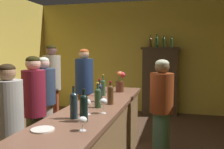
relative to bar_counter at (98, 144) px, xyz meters
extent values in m
cube|color=gold|center=(-0.27, 3.86, 0.97)|extent=(5.31, 0.12, 2.95)
cube|color=brown|center=(0.00, 0.00, -0.03)|extent=(0.57, 2.87, 0.94)
cube|color=brown|center=(0.00, 0.00, 0.47)|extent=(0.65, 2.98, 0.05)
cube|color=#3C2D21|center=(0.53, 3.59, 0.37)|extent=(0.88, 0.31, 1.73)
cube|color=#372C1F|center=(0.53, 3.59, 1.20)|extent=(0.96, 0.37, 0.06)
cylinder|color=#1C2D35|center=(-0.04, -0.64, 0.60)|extent=(0.07, 0.07, 0.22)
sphere|color=#1C2D35|center=(-0.04, -0.64, 0.71)|extent=(0.07, 0.07, 0.07)
cylinder|color=#1C2D35|center=(-0.04, -0.64, 0.75)|extent=(0.02, 0.02, 0.08)
cylinder|color=black|center=(-0.04, -0.64, 0.80)|extent=(0.03, 0.03, 0.02)
cylinder|color=#2F5131|center=(-0.10, 0.61, 0.59)|extent=(0.07, 0.07, 0.21)
sphere|color=#2F5131|center=(-0.10, 0.61, 0.70)|extent=(0.07, 0.07, 0.07)
cylinder|color=#2F5131|center=(-0.10, 0.61, 0.74)|extent=(0.02, 0.02, 0.09)
cylinder|color=gold|center=(-0.10, 0.61, 0.80)|extent=(0.03, 0.03, 0.02)
cylinder|color=#284527|center=(0.05, -0.13, 0.59)|extent=(0.08, 0.08, 0.19)
sphere|color=#284527|center=(0.05, -0.13, 0.68)|extent=(0.08, 0.08, 0.08)
cylinder|color=#284527|center=(0.05, -0.13, 0.73)|extent=(0.03, 0.03, 0.09)
cylinder|color=gold|center=(0.05, -0.13, 0.78)|extent=(0.03, 0.03, 0.02)
cylinder|color=black|center=(0.09, -0.70, 0.60)|extent=(0.08, 0.08, 0.22)
sphere|color=black|center=(0.09, -0.70, 0.71)|extent=(0.08, 0.08, 0.08)
cylinder|color=black|center=(0.09, -0.70, 0.75)|extent=(0.03, 0.03, 0.07)
cylinder|color=black|center=(0.09, -0.70, 0.79)|extent=(0.03, 0.03, 0.02)
cylinder|color=#4D321A|center=(0.14, 0.08, 0.59)|extent=(0.08, 0.08, 0.20)
sphere|color=#4D321A|center=(0.14, 0.08, 0.69)|extent=(0.08, 0.08, 0.08)
cylinder|color=#4D321A|center=(0.14, 0.08, 0.73)|extent=(0.03, 0.03, 0.07)
cylinder|color=#A91529|center=(0.14, 0.08, 0.77)|extent=(0.03, 0.03, 0.02)
cylinder|color=#212335|center=(-0.03, 0.19, 0.58)|extent=(0.07, 0.07, 0.19)
sphere|color=#212335|center=(-0.03, 0.19, 0.68)|extent=(0.07, 0.07, 0.07)
cylinder|color=#212335|center=(-0.03, 0.19, 0.73)|extent=(0.03, 0.03, 0.09)
cylinder|color=red|center=(-0.03, 0.19, 0.78)|extent=(0.03, 0.03, 0.02)
cylinder|color=white|center=(-0.20, 0.81, 0.49)|extent=(0.07, 0.07, 0.00)
cylinder|color=white|center=(-0.20, 0.81, 0.54)|extent=(0.01, 0.01, 0.09)
ellipsoid|color=white|center=(-0.20, 0.81, 0.61)|extent=(0.08, 0.08, 0.06)
ellipsoid|color=maroon|center=(-0.20, 0.81, 0.60)|extent=(0.07, 0.07, 0.02)
cylinder|color=white|center=(0.18, -0.96, 0.49)|extent=(0.06, 0.06, 0.00)
cylinder|color=white|center=(0.18, -0.96, 0.53)|extent=(0.01, 0.01, 0.06)
ellipsoid|color=white|center=(0.18, -0.96, 0.58)|extent=(0.08, 0.08, 0.06)
cylinder|color=white|center=(0.04, -0.46, 0.49)|extent=(0.06, 0.06, 0.00)
cylinder|color=white|center=(0.04, -0.46, 0.54)|extent=(0.01, 0.01, 0.08)
ellipsoid|color=white|center=(0.04, -0.46, 0.62)|extent=(0.06, 0.06, 0.08)
cylinder|color=white|center=(0.19, -0.37, 0.49)|extent=(0.06, 0.06, 0.00)
cylinder|color=white|center=(0.19, -0.37, 0.54)|extent=(0.01, 0.01, 0.09)
ellipsoid|color=white|center=(0.19, -0.37, 0.62)|extent=(0.08, 0.08, 0.07)
cylinder|color=#4F291A|center=(0.05, 1.00, 0.58)|extent=(0.13, 0.13, 0.17)
cylinder|color=#38602D|center=(0.10, 1.01, 0.68)|extent=(0.01, 0.01, 0.17)
sphere|color=red|center=(0.10, 1.01, 0.77)|extent=(0.09, 0.09, 0.09)
cylinder|color=#38602D|center=(0.06, 1.02, 0.69)|extent=(0.01, 0.01, 0.19)
sphere|color=#CD5B79|center=(0.06, 1.02, 0.78)|extent=(0.08, 0.08, 0.08)
cylinder|color=#38602D|center=(0.03, 0.99, 0.69)|extent=(0.01, 0.01, 0.20)
sphere|color=#DE4739|center=(0.03, 0.99, 0.80)|extent=(0.04, 0.04, 0.04)
cylinder|color=#38602D|center=(0.06, 0.95, 0.69)|extent=(0.01, 0.01, 0.19)
sphere|color=orange|center=(0.06, 0.95, 0.78)|extent=(0.06, 0.06, 0.06)
cylinder|color=white|center=(-0.15, -1.03, 0.50)|extent=(0.20, 0.20, 0.01)
cylinder|color=#4C341B|center=(0.28, 3.59, 1.33)|extent=(0.08, 0.08, 0.20)
sphere|color=#4C341B|center=(0.28, 3.59, 1.44)|extent=(0.08, 0.08, 0.08)
cylinder|color=#4C341B|center=(0.28, 3.59, 1.48)|extent=(0.03, 0.03, 0.09)
cylinder|color=black|center=(0.28, 3.59, 1.53)|extent=(0.03, 0.03, 0.02)
cylinder|color=#255027|center=(0.43, 3.59, 1.34)|extent=(0.08, 0.08, 0.22)
sphere|color=#255027|center=(0.43, 3.59, 1.45)|extent=(0.08, 0.08, 0.08)
cylinder|color=#255027|center=(0.43, 3.59, 1.50)|extent=(0.03, 0.03, 0.10)
cylinder|color=black|center=(0.43, 3.59, 1.55)|extent=(0.03, 0.03, 0.02)
cylinder|color=#203818|center=(0.61, 3.59, 1.34)|extent=(0.07, 0.07, 0.21)
sphere|color=#203818|center=(0.61, 3.59, 1.44)|extent=(0.07, 0.07, 0.07)
cylinder|color=#203818|center=(0.61, 3.59, 1.48)|extent=(0.03, 0.03, 0.08)
cylinder|color=#AD1E24|center=(0.61, 3.59, 1.53)|extent=(0.03, 0.03, 0.02)
cylinder|color=#2A4F28|center=(0.80, 3.59, 1.33)|extent=(0.06, 0.06, 0.20)
sphere|color=#2A4F28|center=(0.80, 3.59, 1.43)|extent=(0.06, 0.06, 0.06)
cylinder|color=#2A4F28|center=(0.80, 3.59, 1.47)|extent=(0.02, 0.02, 0.08)
cylinder|color=gold|center=(0.80, 3.59, 1.52)|extent=(0.03, 0.03, 0.02)
cylinder|color=gray|center=(-0.79, -0.61, 0.55)|extent=(0.31, 0.31, 0.58)
sphere|color=#966D4E|center=(-0.79, -0.61, 0.93)|extent=(0.18, 0.18, 0.18)
ellipsoid|color=black|center=(-0.79, -0.61, 0.97)|extent=(0.17, 0.17, 0.10)
cylinder|color=#323624|center=(-0.86, -0.01, -0.10)|extent=(0.22, 0.22, 0.80)
cylinder|color=maroon|center=(-0.86, -0.01, 0.60)|extent=(0.30, 0.30, 0.60)
sphere|color=#D8A38D|center=(-0.86, -0.01, 0.99)|extent=(0.19, 0.19, 0.19)
ellipsoid|color=black|center=(-0.86, -0.01, 1.03)|extent=(0.18, 0.18, 0.11)
cylinder|color=brown|center=(-1.45, 1.59, -0.06)|extent=(0.25, 0.25, 0.87)
cylinder|color=#A19681|center=(-1.45, 1.59, 0.72)|extent=(0.34, 0.34, 0.68)
sphere|color=brown|center=(-1.45, 1.59, 1.15)|extent=(0.21, 0.21, 0.21)
ellipsoid|color=black|center=(-1.45, 1.59, 1.20)|extent=(0.20, 0.20, 0.12)
cylinder|color=gray|center=(-1.15, 0.75, -0.11)|extent=(0.27, 0.27, 0.78)
cylinder|color=#28344C|center=(-1.15, 0.75, 0.57)|extent=(0.37, 0.37, 0.58)
sphere|color=#DDA393|center=(-1.15, 0.75, 0.95)|extent=(0.19, 0.19, 0.19)
ellipsoid|color=#ADB49F|center=(-1.15, 0.75, 0.99)|extent=(0.18, 0.18, 0.11)
cylinder|color=brown|center=(-0.75, 1.52, -0.08)|extent=(0.25, 0.25, 0.85)
cylinder|color=navy|center=(-0.75, 1.52, 0.67)|extent=(0.34, 0.34, 0.65)
sphere|color=tan|center=(-0.75, 1.52, 1.09)|extent=(0.19, 0.19, 0.19)
ellipsoid|color=#A0471E|center=(-0.75, 1.52, 1.13)|extent=(0.18, 0.18, 0.11)
cylinder|color=#456F56|center=(0.73, 0.70, -0.11)|extent=(0.24, 0.24, 0.77)
cylinder|color=maroon|center=(0.73, 0.70, 0.55)|extent=(0.33, 0.33, 0.56)
sphere|color=brown|center=(0.73, 0.70, 0.93)|extent=(0.20, 0.20, 0.20)
ellipsoid|color=#B3B699|center=(0.73, 0.70, 0.97)|extent=(0.19, 0.19, 0.11)
camera|label=1|loc=(0.92, -2.85, 1.16)|focal=39.84mm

